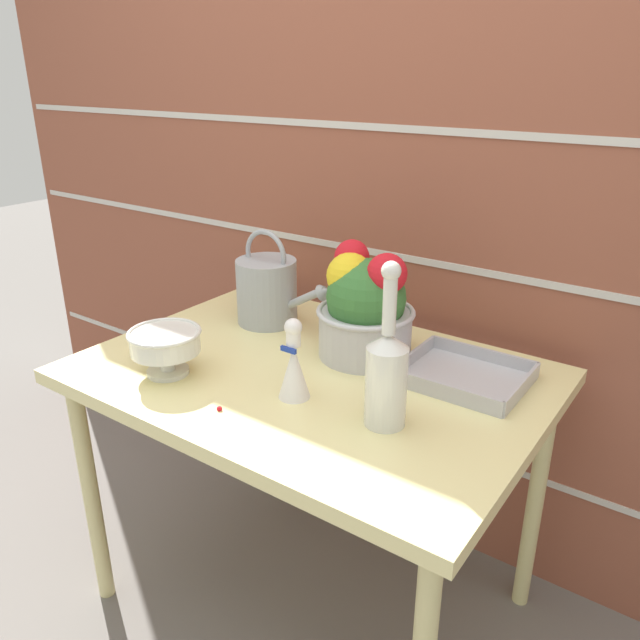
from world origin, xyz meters
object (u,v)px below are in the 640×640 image
at_px(glass_decanter, 387,373).
at_px(figurine_vase, 294,366).
at_px(crystal_pedestal_bowl, 165,344).
at_px(wire_tray, 464,376).
at_px(watering_can, 268,290).
at_px(flower_planter, 365,307).

distance_m(glass_decanter, figurine_vase, 0.23).
relative_size(crystal_pedestal_bowl, wire_tray, 0.62).
distance_m(watering_can, figurine_vase, 0.46).
bearing_deg(flower_planter, watering_can, 174.74).
bearing_deg(glass_decanter, watering_can, 152.33).
bearing_deg(crystal_pedestal_bowl, wire_tray, 32.60).
bearing_deg(flower_planter, wire_tray, 3.72).
bearing_deg(wire_tray, figurine_vase, -133.43).
bearing_deg(watering_can, figurine_vase, -43.00).
height_order(watering_can, crystal_pedestal_bowl, watering_can).
bearing_deg(glass_decanter, wire_tray, 78.24).
bearing_deg(glass_decanter, crystal_pedestal_bowl, -168.90).
bearing_deg(figurine_vase, crystal_pedestal_bowl, -164.70).
height_order(flower_planter, glass_decanter, glass_decanter).
distance_m(watering_can, glass_decanter, 0.63).
bearing_deg(watering_can, crystal_pedestal_bowl, -88.07).
bearing_deg(figurine_vase, watering_can, 137.00).
height_order(flower_planter, wire_tray, flower_planter).
xyz_separation_m(watering_can, crystal_pedestal_bowl, (0.01, -0.40, -0.02)).
xyz_separation_m(glass_decanter, figurine_vase, (-0.22, -0.02, -0.04)).
bearing_deg(glass_decanter, figurine_vase, -175.13).
bearing_deg(watering_can, flower_planter, -5.26).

